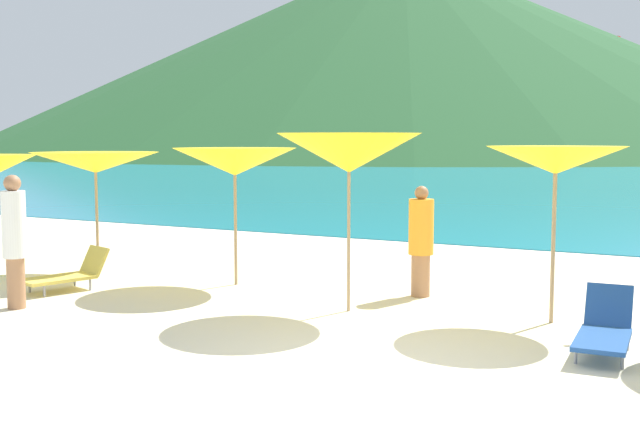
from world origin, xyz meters
TOP-DOWN VIEW (x-y plane):
  - ground_plane at (0.00, 10.00)m, footprint 50.00×100.00m
  - headland_hill at (-45.37, 115.22)m, footprint 138.27×138.27m
  - umbrella_2 at (-6.47, 3.17)m, footprint 2.27×2.27m
  - umbrella_3 at (-3.80, 3.45)m, footprint 2.03×2.03m
  - umbrella_4 at (-1.36, 2.55)m, footprint 2.08×2.08m
  - umbrella_5 at (1.24, 3.14)m, footprint 1.73×1.73m
  - lounge_chair_0 at (-5.84, 1.85)m, footprint 0.93×1.41m
  - lounge_chair_4 at (2.04, 1.95)m, footprint 0.59×1.40m
  - beachgoer_0 at (-5.50, 0.57)m, footprint 0.33×0.33m
  - beachgoer_1 at (-0.84, 3.95)m, footprint 0.37×0.37m
  - cruise_ship at (-12.94, 151.06)m, footprint 42.51×16.39m

SIDE VIEW (x-z plane):
  - ground_plane at x=0.00m, z-range -0.30..0.00m
  - lounge_chair_0 at x=-5.84m, z-range -0.06..0.58m
  - lounge_chair_4 at x=2.04m, z-range -0.07..0.61m
  - beachgoer_1 at x=-0.84m, z-range 0.04..1.69m
  - beachgoer_0 at x=-5.50m, z-range 0.06..1.92m
  - umbrella_2 at x=-6.47m, z-range 0.88..2.99m
  - umbrella_3 at x=-3.80m, z-range 0.88..3.07m
  - umbrella_5 at x=1.24m, z-range 0.95..3.20m
  - umbrella_4 at x=-1.36m, z-range 0.94..3.36m
  - cruise_ship at x=-12.94m, z-range -2.51..18.81m
  - headland_hill at x=-45.37m, z-range 0.00..32.62m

